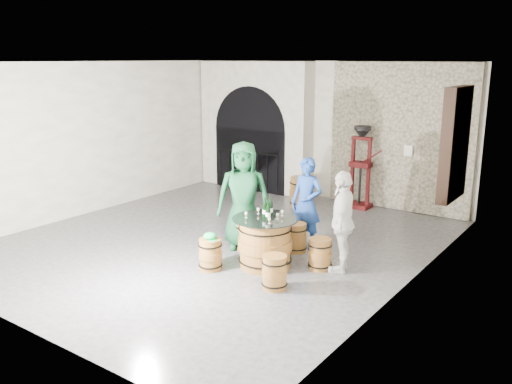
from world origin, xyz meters
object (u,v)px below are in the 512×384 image
Objects in this scene: barrel_stool_near_right at (275,272)px; person_white at (342,222)px; person_green at (244,195)px; barrel_stool_near_left at (210,254)px; barrel_table at (265,243)px; barrel_stool_right at (320,254)px; person_blue at (306,203)px; wine_bottle_left at (265,210)px; side_barrel at (301,192)px; barrel_stool_left at (246,235)px; wine_bottle_right at (270,208)px; barrel_stool_far at (296,238)px; corking_press at (361,161)px; wine_bottle_center at (268,213)px.

person_white reaches higher than barrel_stool_near_right.
barrel_stool_near_left is at bearing -112.06° from person_green.
barrel_table is 1.14m from person_green.
person_blue is (-0.71, 0.77, 0.55)m from barrel_stool_right.
side_barrel is at bearing 112.03° from wine_bottle_left.
barrel_stool_left is 0.32× the size of person_white.
wine_bottle_right is (-0.06, -1.03, 0.14)m from person_blue.
person_white reaches higher than side_barrel.
person_white is at bearing 27.70° from barrel_table.
barrel_stool_far is 1.00× the size of barrel_stool_right.
wine_bottle_left is 3.74m from side_barrel.
person_white is 0.88× the size of corking_press.
person_green is 5.80× the size of wine_bottle_center.
barrel_table is at bearing 44.19° from barrel_stool_near_left.
wine_bottle_center and wine_bottle_right have the same top height.
barrel_stool_far is (0.78, 0.40, 0.00)m from barrel_stool_left.
wine_bottle_center is at bearing -88.34° from person_blue.
person_white reaches higher than wine_bottle_center.
wine_bottle_right is at bearing 83.24° from wine_bottle_left.
barrel_table reaches higher than side_barrel.
wine_bottle_right is at bearing -85.05° from corking_press.
wine_bottle_center is at bearing -37.90° from wine_bottle_left.
person_white reaches higher than barrel_stool_far.
corking_press is at bearing 93.98° from barrel_table.
wine_bottle_center is at bearing -37.59° from barrel_table.
person_blue is at bearing 132.87° from barrel_stool_right.
barrel_table is at bearing -85.22° from corking_press.
barrel_table reaches higher than barrel_stool_near_left.
barrel_stool_near_right is 1.56× the size of wine_bottle_left.
wine_bottle_left is at bearing 139.56° from barrel_table.
corking_press is at bearing 105.96° from barrel_stool_right.
barrel_stool_near_left is at bearing 178.90° from barrel_stool_near_right.
side_barrel is at bearing 125.71° from barrel_stool_right.
barrel_stool_right and barrel_stool_near_right have the same top height.
person_white is at bearing -17.14° from barrel_stool_far.
barrel_table reaches higher than barrel_stool_near_right.
wine_bottle_center reaches higher than barrel_stool_left.
wine_bottle_center is at bearing -83.78° from corking_press.
wine_bottle_left is at bearing -85.40° from corking_press.
side_barrel is (-1.45, 2.56, 0.09)m from barrel_stool_far.
barrel_stool_far and barrel_stool_near_right have the same top height.
barrel_table is 0.89m from barrel_stool_left.
barrel_stool_near_left is 0.75× the size of side_barrel.
person_blue is 1.17m from wine_bottle_left.
barrel_stool_near_right is 0.75× the size of side_barrel.
person_blue is at bearing 106.63° from barrel_stool_near_right.
barrel_stool_near_right and barrel_stool_near_left have the same top height.
person_white is at bearing 21.42° from wine_bottle_right.
person_blue is (0.02, 0.30, 0.55)m from barrel_stool_far.
corking_press is at bearing 100.61° from barrel_stool_near_right.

